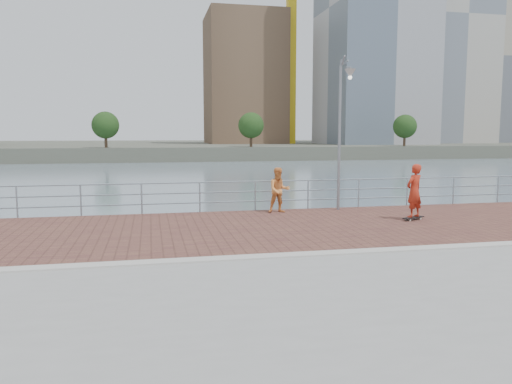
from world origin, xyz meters
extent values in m
plane|color=slate|center=(0.00, 0.00, -2.00)|extent=(400.00, 400.00, 0.00)
cube|color=brown|center=(0.00, 3.60, 0.01)|extent=(40.00, 6.80, 0.02)
cube|color=#B7B5AD|center=(0.00, 0.00, 0.03)|extent=(40.00, 0.40, 0.06)
cube|color=#4C5142|center=(0.00, 122.50, -0.75)|extent=(320.00, 95.00, 2.50)
cylinder|color=#8C9EA8|center=(-7.18, 7.00, 0.55)|extent=(0.06, 0.06, 1.10)
cylinder|color=#8C9EA8|center=(-5.13, 7.00, 0.55)|extent=(0.06, 0.06, 1.10)
cylinder|color=#8C9EA8|center=(-3.08, 7.00, 0.55)|extent=(0.06, 0.06, 1.10)
cylinder|color=#8C9EA8|center=(-1.03, 7.00, 0.55)|extent=(0.06, 0.06, 1.10)
cylinder|color=#8C9EA8|center=(1.03, 7.00, 0.55)|extent=(0.06, 0.06, 1.10)
cylinder|color=#8C9EA8|center=(3.08, 7.00, 0.55)|extent=(0.06, 0.06, 1.10)
cylinder|color=#8C9EA8|center=(5.13, 7.00, 0.55)|extent=(0.06, 0.06, 1.10)
cylinder|color=#8C9EA8|center=(7.18, 7.00, 0.55)|extent=(0.06, 0.06, 1.10)
cylinder|color=#8C9EA8|center=(9.24, 7.00, 0.55)|extent=(0.06, 0.06, 1.10)
cylinder|color=#8C9EA8|center=(11.29, 7.00, 0.55)|extent=(0.06, 0.06, 1.10)
cylinder|color=#8C9EA8|center=(0.00, 7.00, 1.10)|extent=(39.00, 0.05, 0.05)
cylinder|color=#8C9EA8|center=(0.00, 7.00, 0.73)|extent=(39.00, 0.05, 0.05)
cylinder|color=#8C9EA8|center=(0.00, 7.00, 0.36)|extent=(39.00, 0.05, 0.05)
cylinder|color=gray|center=(4.10, 6.50, 2.66)|extent=(0.11, 0.11, 5.32)
cylinder|color=gray|center=(4.10, 6.06, 5.32)|extent=(0.06, 0.89, 0.06)
cone|color=#B2B2AD|center=(4.10, 5.61, 5.15)|extent=(0.39, 0.39, 0.31)
cube|color=black|center=(5.70, 3.85, 0.10)|extent=(0.88, 0.56, 0.03)
cylinder|color=beige|center=(5.48, 3.66, 0.05)|extent=(0.08, 0.07, 0.07)
cylinder|color=beige|center=(5.99, 3.89, 0.05)|extent=(0.08, 0.07, 0.07)
cylinder|color=beige|center=(5.42, 3.81, 0.05)|extent=(0.08, 0.07, 0.07)
cylinder|color=beige|center=(5.92, 4.03, 0.05)|extent=(0.08, 0.07, 0.07)
imported|color=#B32B17|center=(5.70, 3.85, 0.99)|extent=(0.76, 0.65, 1.76)
imported|color=#E78D44|center=(1.76, 6.29, 0.83)|extent=(0.81, 0.64, 1.63)
cube|color=gold|center=(30.00, 104.00, 25.50)|extent=(2.00, 2.00, 50.00)
cube|color=brown|center=(20.00, 110.00, 15.84)|extent=(18.00, 18.00, 30.69)
cube|color=#9E9EA3|center=(48.00, 98.00, 30.76)|extent=(22.00, 22.00, 60.52)
cube|color=#B2ADA3|center=(72.00, 108.00, 31.29)|extent=(20.00, 20.00, 61.58)
cube|color=#ADA38E|center=(95.00, 115.00, 22.87)|extent=(24.00, 22.00, 44.73)
cylinder|color=#473323|center=(-10.00, 77.00, 2.27)|extent=(0.50, 0.50, 3.54)
sphere|color=#193814|center=(-10.00, 77.00, 4.29)|extent=(4.55, 4.55, 4.55)
cylinder|color=#473323|center=(15.00, 77.00, 2.29)|extent=(0.50, 0.50, 3.58)
sphere|color=#193814|center=(15.00, 77.00, 4.34)|extent=(4.61, 4.61, 4.61)
cylinder|color=#473323|center=(45.00, 77.00, 2.25)|extent=(0.50, 0.50, 3.50)
sphere|color=#193814|center=(45.00, 77.00, 4.25)|extent=(4.50, 4.50, 4.50)
camera|label=1|loc=(-2.75, -10.95, 2.85)|focal=35.00mm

